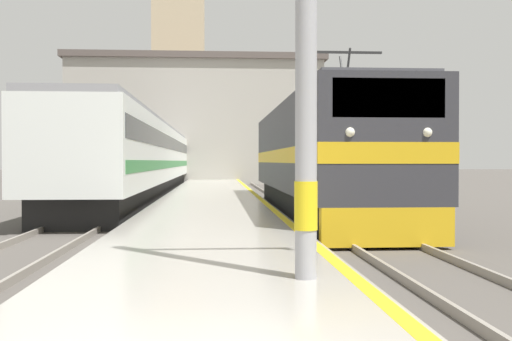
{
  "coord_description": "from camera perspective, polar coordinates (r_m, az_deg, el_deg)",
  "views": [
    {
      "loc": [
        0.15,
        -3.16,
        1.84
      ],
      "look_at": [
        1.81,
        21.39,
        1.46
      ],
      "focal_mm": 42.0,
      "sensor_mm": 36.0,
      "label": 1
    }
  ],
  "objects": [
    {
      "name": "ground_plane",
      "position": [
        33.21,
        -4.12,
        -2.29
      ],
      "size": [
        200.0,
        200.0,
        0.0
      ],
      "primitive_type": "plane",
      "color": "#514C47"
    },
    {
      "name": "platform",
      "position": [
        28.21,
        -4.16,
        -2.45
      ],
      "size": [
        4.04,
        140.0,
        0.4
      ],
      "color": "#ADA89E",
      "rests_on": "ground"
    },
    {
      "name": "rail_track_near",
      "position": [
        28.44,
        3.22,
        -2.76
      ],
      "size": [
        2.83,
        140.0,
        0.16
      ],
      "color": "#514C47",
      "rests_on": "ground"
    },
    {
      "name": "rail_track_far",
      "position": [
        28.46,
        -11.37,
        -2.77
      ],
      "size": [
        2.84,
        140.0,
        0.16
      ],
      "color": "#514C47",
      "rests_on": "ground"
    },
    {
      "name": "locomotive_train",
      "position": [
        20.49,
        5.98,
        1.24
      ],
      "size": [
        2.92,
        16.77,
        4.82
      ],
      "color": "black",
      "rests_on": "ground"
    },
    {
      "name": "passenger_train",
      "position": [
        34.24,
        -10.1,
        1.19
      ],
      "size": [
        2.92,
        38.36,
        3.74
      ],
      "color": "black",
      "rests_on": "ground"
    },
    {
      "name": "clock_tower",
      "position": [
        61.12,
        -7.35,
        14.52
      ],
      "size": [
        6.14,
        6.14,
        30.5
      ],
      "color": "tan",
      "rests_on": "ground"
    },
    {
      "name": "station_building",
      "position": [
        51.75,
        -5.63,
        4.64
      ],
      "size": [
        20.97,
        9.79,
        10.42
      ],
      "color": "#A8A399",
      "rests_on": "ground"
    }
  ]
}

